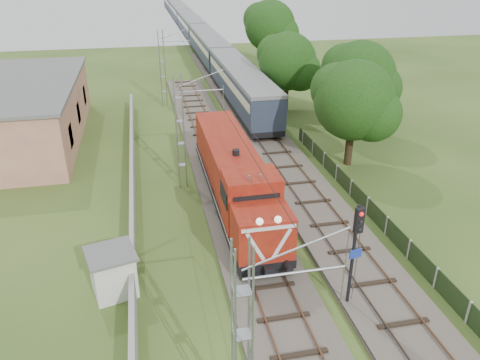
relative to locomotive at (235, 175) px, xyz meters
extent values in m
plane|color=#32481B|center=(0.00, -8.25, -2.22)|extent=(140.00, 140.00, 0.00)
cube|color=#6B6054|center=(0.00, -1.25, -2.07)|extent=(4.20, 70.00, 0.30)
cube|color=black|center=(0.00, -1.25, -1.87)|extent=(2.40, 70.00, 0.10)
cube|color=brown|center=(-0.85, -1.25, -1.80)|extent=(0.08, 70.00, 0.05)
cube|color=brown|center=(0.85, -1.25, -1.80)|extent=(0.08, 70.00, 0.05)
cube|color=#6B6054|center=(5.00, 11.75, -2.07)|extent=(4.20, 80.00, 0.30)
cube|color=black|center=(5.00, 11.75, -1.87)|extent=(2.40, 80.00, 0.10)
cube|color=brown|center=(4.15, 11.75, -1.80)|extent=(0.08, 80.00, 0.05)
cube|color=brown|center=(5.85, 11.75, -1.80)|extent=(0.08, 80.00, 0.05)
cylinder|color=gray|center=(-1.50, -16.25, 4.58)|extent=(3.00, 0.08, 0.08)
cylinder|color=gray|center=(-1.50, 3.75, 4.58)|extent=(3.00, 0.08, 0.08)
cylinder|color=gray|center=(-1.50, 23.75, 4.58)|extent=(3.00, 0.08, 0.08)
cylinder|color=black|center=(0.00, 3.75, 3.28)|extent=(0.03, 70.00, 0.03)
cylinder|color=black|center=(0.00, 3.75, 4.58)|extent=(0.03, 70.00, 0.03)
cube|color=#9E9E99|center=(-6.50, 3.75, -1.47)|extent=(0.25, 40.00, 1.50)
cube|color=tan|center=(-15.00, 15.75, 0.28)|extent=(8.00, 20.00, 5.00)
cube|color=#606060|center=(-15.00, 15.75, 2.88)|extent=(8.40, 20.40, 0.25)
cube|color=black|center=(-11.05, 9.75, -0.02)|extent=(0.10, 1.60, 1.80)
cube|color=black|center=(-11.05, 15.75, -0.02)|extent=(0.10, 1.60, 1.80)
cube|color=black|center=(-11.05, 21.75, -0.02)|extent=(0.10, 1.60, 1.80)
cube|color=black|center=(8.00, -5.25, -1.62)|extent=(0.05, 32.00, 1.15)
cube|color=#9E9E99|center=(8.00, 9.75, -1.62)|extent=(0.12, 0.12, 1.20)
cube|color=black|center=(0.00, 0.12, -1.23)|extent=(2.97, 16.81, 0.49)
cube|color=black|center=(0.00, -5.32, -1.52)|extent=(2.18, 3.56, 0.49)
cube|color=black|center=(0.00, 5.56, -1.52)|extent=(2.18, 3.56, 0.49)
cube|color=black|center=(0.00, -8.18, -1.62)|extent=(2.57, 0.25, 0.35)
cube|color=maroon|center=(0.00, -7.05, 0.16)|extent=(2.87, 2.47, 2.27)
sphere|color=white|center=(-0.44, -8.23, 1.44)|extent=(0.36, 0.36, 0.36)
sphere|color=white|center=(0.44, -8.23, 1.44)|extent=(0.36, 0.36, 0.36)
cube|color=silver|center=(-0.64, -8.30, 0.11)|extent=(0.99, 0.06, 1.65)
cube|color=silver|center=(0.64, -8.30, 0.11)|extent=(0.99, 0.06, 1.65)
cube|color=silver|center=(0.00, -8.30, 1.05)|extent=(2.67, 0.06, 0.18)
cube|color=maroon|center=(0.00, -4.62, 0.60)|extent=(2.97, 2.37, 3.16)
cube|color=black|center=(0.00, -5.83, 1.10)|extent=(2.47, 0.06, 0.89)
cube|color=maroon|center=(0.00, 2.54, 0.30)|extent=(2.77, 11.96, 2.57)
cylinder|color=black|center=(0.00, -0.47, 1.74)|extent=(0.44, 0.44, 0.40)
cylinder|color=gray|center=(-0.30, -5.42, 2.33)|extent=(0.12, 0.12, 0.35)
cylinder|color=gray|center=(0.30, -5.42, 2.33)|extent=(0.12, 0.12, 0.35)
cube|color=black|center=(5.00, 21.53, -1.31)|extent=(3.01, 22.81, 0.52)
cube|color=#293645|center=(5.00, 21.53, 0.35)|extent=(3.11, 22.81, 2.80)
cube|color=beige|center=(5.00, 21.53, 0.87)|extent=(3.15, 21.90, 0.78)
cube|color=slate|center=(5.00, 21.53, 1.91)|extent=(3.16, 22.81, 0.36)
cube|color=black|center=(5.00, 45.38, -1.31)|extent=(3.01, 22.81, 0.52)
cube|color=#293645|center=(5.00, 45.38, 0.35)|extent=(3.11, 22.81, 2.80)
cube|color=beige|center=(5.00, 45.38, 0.87)|extent=(3.15, 21.90, 0.78)
cube|color=slate|center=(5.00, 45.38, 1.91)|extent=(3.16, 22.81, 0.36)
cube|color=black|center=(5.00, 69.23, -1.31)|extent=(3.01, 22.81, 0.52)
cube|color=#293645|center=(5.00, 69.23, 0.35)|extent=(3.11, 22.81, 2.80)
cube|color=beige|center=(5.00, 69.23, 0.87)|extent=(3.15, 21.90, 0.78)
cube|color=slate|center=(5.00, 69.23, 1.91)|extent=(3.16, 22.81, 0.36)
cube|color=black|center=(5.00, 93.07, -1.31)|extent=(3.01, 22.81, 0.52)
cube|color=#293645|center=(5.00, 93.07, 0.35)|extent=(3.11, 22.81, 2.80)
cube|color=beige|center=(5.00, 93.07, 0.87)|extent=(3.15, 21.90, 0.78)
cube|color=slate|center=(5.00, 93.07, 1.91)|extent=(3.16, 22.81, 0.36)
cube|color=black|center=(5.00, 116.92, -1.31)|extent=(3.01, 22.81, 0.52)
cube|color=#293645|center=(5.00, 116.92, 0.35)|extent=(3.11, 22.81, 2.80)
cube|color=beige|center=(5.00, 116.92, 0.87)|extent=(3.15, 21.90, 0.78)
cylinder|color=black|center=(3.23, -10.59, 0.47)|extent=(0.15, 0.15, 5.38)
cube|color=black|center=(3.23, -10.75, 2.51)|extent=(0.41, 0.29, 1.18)
sphere|color=red|center=(3.23, -10.88, 2.89)|extent=(0.19, 0.19, 0.19)
sphere|color=black|center=(3.23, -10.88, 2.51)|extent=(0.19, 0.19, 0.19)
sphere|color=black|center=(3.23, -10.88, 2.14)|extent=(0.19, 0.19, 0.19)
cube|color=#1A329E|center=(3.29, -10.72, 0.79)|extent=(0.59, 0.14, 0.43)
cube|color=silver|center=(-7.40, -7.28, -1.16)|extent=(2.34, 2.34, 2.12)
cube|color=#606060|center=(-7.40, -7.28, -0.01)|extent=(2.69, 2.69, 0.14)
cylinder|color=#312114|center=(10.03, 4.91, -0.40)|extent=(0.59, 0.59, 3.65)
sphere|color=black|center=(10.03, 4.91, 2.92)|extent=(5.97, 5.97, 5.97)
sphere|color=black|center=(11.23, 4.01, 2.09)|extent=(4.18, 4.18, 4.18)
sphere|color=black|center=(8.99, 5.95, 3.58)|extent=(3.88, 3.88, 3.88)
cylinder|color=#312114|center=(13.36, 11.15, -0.34)|extent=(0.53, 0.53, 3.77)
sphere|color=black|center=(13.36, 11.15, 3.09)|extent=(6.17, 6.17, 6.17)
sphere|color=black|center=(14.59, 10.23, 2.24)|extent=(4.32, 4.32, 4.32)
sphere|color=black|center=(12.28, 12.23, 3.78)|extent=(4.01, 4.01, 4.01)
cylinder|color=#312114|center=(9.47, 19.80, -0.42)|extent=(0.52, 0.52, 3.60)
sphere|color=black|center=(9.47, 19.80, 2.85)|extent=(5.89, 5.89, 5.89)
sphere|color=black|center=(10.65, 18.92, 2.03)|extent=(4.12, 4.12, 4.12)
sphere|color=black|center=(8.44, 20.84, 3.51)|extent=(3.83, 3.83, 3.83)
cylinder|color=#312114|center=(12.80, 38.93, -0.09)|extent=(0.63, 0.63, 4.27)
sphere|color=black|center=(12.80, 38.93, 3.79)|extent=(6.99, 6.99, 6.99)
sphere|color=black|center=(14.20, 37.88, 2.82)|extent=(4.89, 4.89, 4.89)
sphere|color=black|center=(11.58, 40.15, 4.57)|extent=(4.54, 4.54, 4.54)
camera|label=1|loc=(-5.19, -26.37, 12.59)|focal=35.00mm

